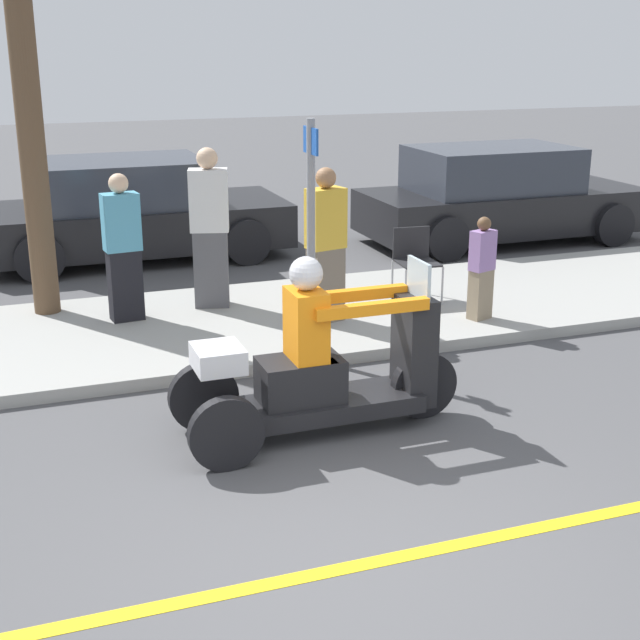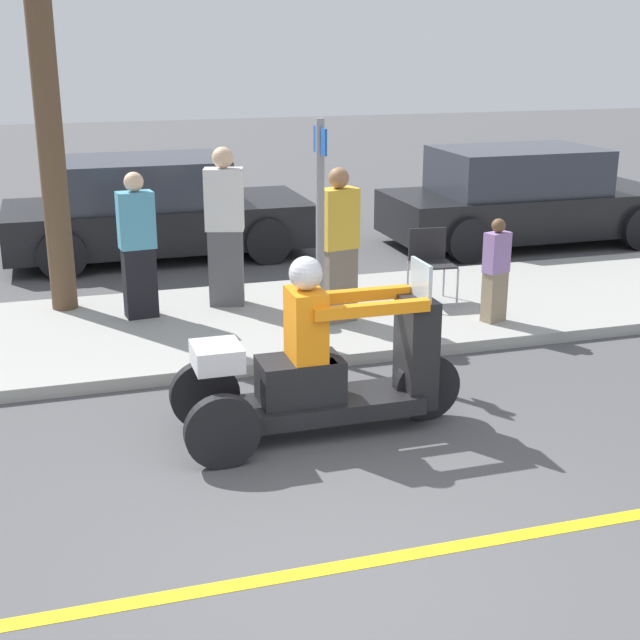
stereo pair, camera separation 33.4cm
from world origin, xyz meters
name	(u,v)px [view 1 (the left image)]	position (x,y,z in m)	size (l,w,h in m)	color
ground_plane	(355,566)	(0.00, 0.00, 0.00)	(60.00, 60.00, 0.00)	#4C4C4F
lane_stripe	(423,552)	(0.45, 0.00, 0.00)	(24.00, 0.12, 0.01)	gold
sidewalk_strip	(192,330)	(0.00, 4.60, 0.06)	(28.00, 2.80, 0.12)	#9E9E99
motorcycle_trike	(322,372)	(0.47, 1.86, 0.51)	(2.33, 0.84, 1.45)	black
spectator_with_child	(482,270)	(2.96, 3.75, 0.66)	(0.30, 0.24, 1.11)	gray
spectator_end_of_line	(123,251)	(-0.61, 5.01, 0.88)	(0.40, 0.26, 1.57)	black
spectator_near_curb	(326,248)	(1.39, 4.26, 0.91)	(0.43, 0.31, 1.63)	#726656
spectator_by_tree	(210,231)	(0.37, 5.20, 0.97)	(0.47, 0.36, 1.77)	#515156
folding_chair_curbside	(415,256)	(2.63, 4.68, 0.62)	(0.50, 0.50, 0.82)	#A5A8AD
parked_car_lot_far	(130,212)	(-0.06, 8.31, 0.67)	(4.23, 2.09, 1.40)	black
parked_car_lot_right	(499,197)	(5.39, 7.48, 0.69)	(4.30, 1.96, 1.45)	black
tree_trunk	(33,161)	(-1.39, 5.60, 1.78)	(0.28, 0.28, 3.31)	brown
street_sign	(311,228)	(0.94, 3.45, 1.32)	(0.08, 0.36, 2.20)	gray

